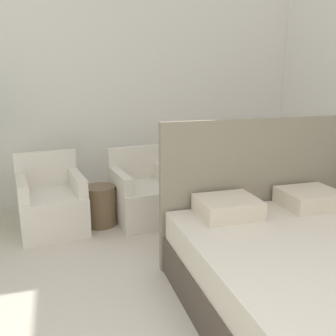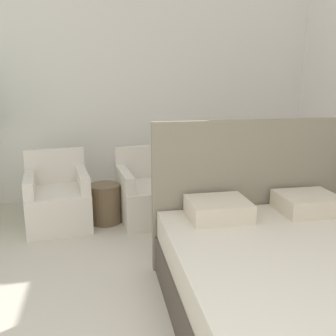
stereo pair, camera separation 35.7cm
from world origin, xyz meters
The scene contains 5 objects.
wall_back centered at (0.00, 4.20, 1.45)m, with size 10.00×0.06×2.90m.
bed centered at (1.04, 1.19, 0.30)m, with size 1.68×2.16×1.25m.
armchair_near_window_left centered at (-0.66, 3.32, 0.26)m, with size 0.73×0.78×0.79m.
armchair_near_window_right centered at (0.34, 3.32, 0.26)m, with size 0.72×0.77×0.79m.
side_table centered at (-0.16, 3.32, 0.22)m, with size 0.35×0.35×0.43m.
Camera 2 is at (-0.20, -0.66, 1.59)m, focal length 40.00 mm.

